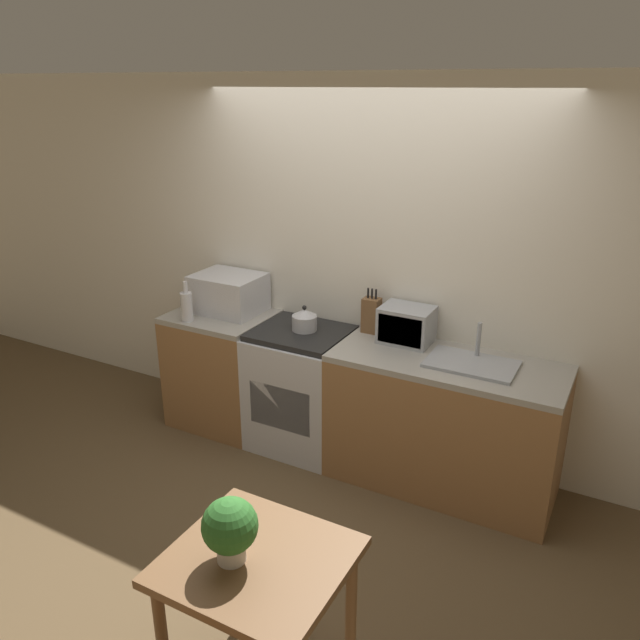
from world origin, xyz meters
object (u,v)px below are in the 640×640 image
(microwave, at_px, (228,293))
(toaster_oven, at_px, (406,325))
(bottle, at_px, (187,306))
(dining_table, at_px, (258,581))
(stove_range, at_px, (302,388))
(kettle, at_px, (304,320))

(microwave, bearing_deg, toaster_oven, 2.86)
(bottle, bearing_deg, toaster_oven, 13.88)
(microwave, distance_m, toaster_oven, 1.40)
(bottle, xyz_separation_m, dining_table, (1.70, -1.64, -0.39))
(stove_range, xyz_separation_m, dining_table, (0.87, -1.86, 0.17))
(stove_range, relative_size, kettle, 4.93)
(bottle, height_order, toaster_oven, bottle)
(bottle, distance_m, dining_table, 2.39)
(kettle, bearing_deg, dining_table, -65.59)
(kettle, height_order, bottle, bottle)
(microwave, bearing_deg, bottle, -114.91)
(microwave, height_order, bottle, bottle)
(stove_range, xyz_separation_m, bottle, (-0.83, -0.22, 0.57))
(stove_range, bearing_deg, toaster_oven, 12.45)
(kettle, xyz_separation_m, dining_table, (0.86, -1.89, -0.36))
(stove_range, relative_size, microwave, 1.81)
(stove_range, height_order, toaster_oven, toaster_oven)
(kettle, distance_m, dining_table, 2.10)
(toaster_oven, bearing_deg, dining_table, -85.65)
(stove_range, xyz_separation_m, microwave, (-0.68, 0.09, 0.60))
(kettle, distance_m, toaster_oven, 0.72)
(microwave, xyz_separation_m, toaster_oven, (1.40, 0.07, -0.02))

